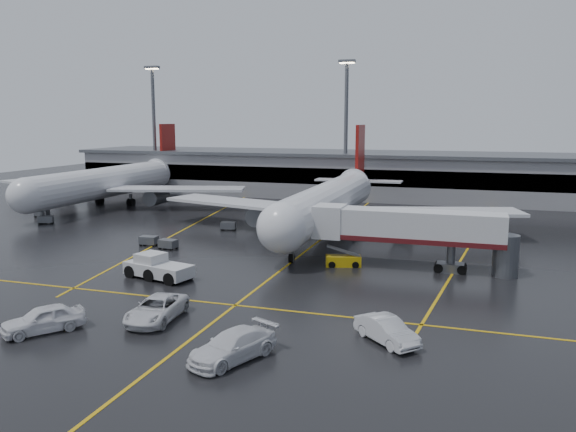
% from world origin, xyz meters
% --- Properties ---
extents(ground, '(220.00, 220.00, 0.00)m').
position_xyz_m(ground, '(0.00, 0.00, 0.00)').
color(ground, black).
rests_on(ground, ground).
extents(apron_line_centre, '(0.25, 90.00, 0.02)m').
position_xyz_m(apron_line_centre, '(0.00, 0.00, 0.01)').
color(apron_line_centre, gold).
rests_on(apron_line_centre, ground).
extents(apron_line_stop, '(60.00, 0.25, 0.02)m').
position_xyz_m(apron_line_stop, '(0.00, -22.00, 0.01)').
color(apron_line_stop, gold).
rests_on(apron_line_stop, ground).
extents(apron_line_left, '(9.99, 69.35, 0.02)m').
position_xyz_m(apron_line_left, '(-20.00, 10.00, 0.01)').
color(apron_line_left, gold).
rests_on(apron_line_left, ground).
extents(apron_line_right, '(7.57, 69.64, 0.02)m').
position_xyz_m(apron_line_right, '(18.00, 10.00, 0.01)').
color(apron_line_right, gold).
rests_on(apron_line_right, ground).
extents(terminal, '(122.00, 19.00, 8.60)m').
position_xyz_m(terminal, '(0.00, 47.93, 4.32)').
color(terminal, gray).
rests_on(terminal, ground).
extents(light_mast_left, '(3.00, 1.20, 25.45)m').
position_xyz_m(light_mast_left, '(-45.00, 42.00, 14.47)').
color(light_mast_left, '#595B60').
rests_on(light_mast_left, ground).
extents(light_mast_mid, '(3.00, 1.20, 25.45)m').
position_xyz_m(light_mast_mid, '(-5.00, 42.00, 14.47)').
color(light_mast_mid, '#595B60').
rests_on(light_mast_mid, ground).
extents(main_airliner, '(48.80, 45.60, 14.10)m').
position_xyz_m(main_airliner, '(0.00, 9.70, 4.21)').
color(main_airliner, silver).
rests_on(main_airliner, ground).
extents(second_airliner, '(48.80, 45.60, 14.10)m').
position_xyz_m(second_airliner, '(-42.00, 21.70, 4.21)').
color(second_airliner, silver).
rests_on(second_airliner, ground).
extents(jet_bridge, '(19.90, 3.40, 6.05)m').
position_xyz_m(jet_bridge, '(11.87, -6.00, 3.93)').
color(jet_bridge, silver).
rests_on(jet_bridge, ground).
extents(pushback_tractor, '(7.16, 4.27, 2.40)m').
position_xyz_m(pushback_tractor, '(-10.17, -16.74, 0.95)').
color(pushback_tractor, silver).
rests_on(pushback_tractor, ground).
extents(belt_loader, '(3.82, 2.47, 2.24)m').
position_xyz_m(belt_loader, '(5.51, -6.97, 0.55)').
color(belt_loader, '#C49D0D').
rests_on(belt_loader, ground).
extents(service_van_a, '(3.41, 6.53, 1.76)m').
position_xyz_m(service_van_a, '(-4.17, -27.03, 0.88)').
color(service_van_a, silver).
rests_on(service_van_a, ground).
extents(service_van_b, '(4.87, 6.72, 1.81)m').
position_xyz_m(service_van_b, '(4.04, -31.86, 0.90)').
color(service_van_b, white).
rests_on(service_van_b, ground).
extents(service_van_c, '(4.99, 4.88, 1.71)m').
position_xyz_m(service_van_c, '(12.69, -26.09, 0.85)').
color(service_van_c, silver).
rests_on(service_van_c, ground).
extents(service_van_d, '(5.11, 5.79, 1.89)m').
position_xyz_m(service_van_d, '(-10.46, -31.56, 0.95)').
color(service_van_d, white).
rests_on(service_van_d, ground).
extents(baggage_cart_a, '(2.14, 1.52, 1.12)m').
position_xyz_m(baggage_cart_a, '(-15.42, -5.45, 0.63)').
color(baggage_cart_a, '#595B60').
rests_on(baggage_cart_a, ground).
extents(baggage_cart_b, '(2.10, 1.47, 1.12)m').
position_xyz_m(baggage_cart_b, '(-18.60, -4.41, 0.63)').
color(baggage_cart_b, '#595B60').
rests_on(baggage_cart_b, ground).
extents(baggage_cart_c, '(2.26, 1.75, 1.12)m').
position_xyz_m(baggage_cart_c, '(-13.52, 7.40, 0.63)').
color(baggage_cart_c, '#595B60').
rests_on(baggage_cart_c, ground).
extents(baggage_cart_d, '(2.21, 1.66, 1.12)m').
position_xyz_m(baggage_cart_d, '(-45.15, 8.48, 0.63)').
color(baggage_cart_d, '#595B60').
rests_on(baggage_cart_d, ground).
extents(baggage_cart_e, '(2.38, 2.13, 1.12)m').
position_xyz_m(baggage_cart_e, '(-40.45, 3.82, 0.63)').
color(baggage_cart_e, '#595B60').
rests_on(baggage_cart_e, ground).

